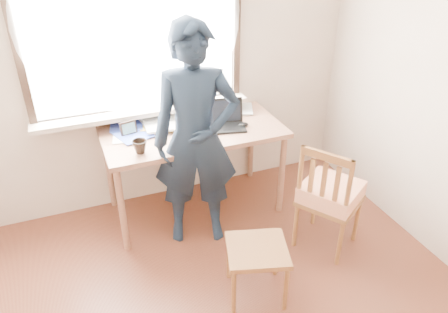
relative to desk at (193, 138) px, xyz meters
name	(u,v)px	position (x,y,z in m)	size (l,w,h in m)	color
room_shell	(246,105)	(-0.17, -1.43, 0.90)	(3.52, 4.02, 2.61)	beige
desk	(193,138)	(0.00, 0.00, 0.00)	(1.52, 0.76, 0.82)	#8F6047
laptop	(225,120)	(0.28, -0.03, 0.14)	(0.37, 0.33, 0.22)	black
mug_white	(164,118)	(-0.19, 0.23, 0.13)	(0.11, 0.11, 0.09)	white
mug_dark	(140,147)	(-0.50, -0.23, 0.14)	(0.11, 0.11, 0.10)	black
mouse	(243,125)	(0.42, -0.10, 0.10)	(0.09, 0.06, 0.03)	black
desk_clutter	(150,123)	(-0.32, 0.20, 0.11)	(0.73, 0.53, 0.05)	#3850B7
book_a	(142,125)	(-0.39, 0.23, 0.10)	(0.19, 0.26, 0.02)	white
book_b	(231,109)	(0.46, 0.26, 0.09)	(0.20, 0.27, 0.02)	white
picture_frame	(129,129)	(-0.52, 0.10, 0.14)	(0.14, 0.04, 0.11)	black
work_chair	(257,255)	(0.08, -1.15, -0.37)	(0.51, 0.50, 0.42)	brown
side_chair	(330,194)	(0.83, -0.87, -0.23)	(0.59, 0.60, 0.95)	brown
person	(196,139)	(-0.09, -0.35, 0.18)	(0.66, 0.43, 1.82)	black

